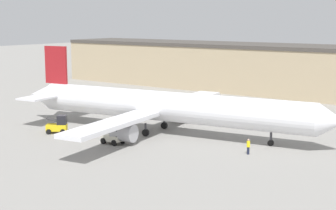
{
  "coord_description": "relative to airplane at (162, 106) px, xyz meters",
  "views": [
    {
      "loc": [
        38.22,
        -51.91,
        14.62
      ],
      "look_at": [
        0.0,
        0.0,
        3.76
      ],
      "focal_mm": 55.0,
      "sensor_mm": 36.0,
      "label": 1
    }
  ],
  "objects": [
    {
      "name": "airplane",
      "position": [
        0.0,
        0.0,
        0.0
      ],
      "size": [
        44.84,
        35.63,
        10.78
      ],
      "rotation": [
        0.0,
        0.0,
        0.15
      ],
      "color": "white",
      "rests_on": "ground_plane"
    },
    {
      "name": "ground_crew_worker",
      "position": [
        13.95,
        -2.8,
        -2.58
      ],
      "size": [
        0.38,
        0.38,
        1.72
      ],
      "rotation": [
        0.0,
        0.0,
        6.02
      ],
      "color": "#1E2338",
      "rests_on": "ground_plane"
    },
    {
      "name": "ground_plane",
      "position": [
        0.93,
        0.14,
        -3.49
      ],
      "size": [
        400.0,
        400.0,
        0.0
      ],
      "primitive_type": "plane",
      "color": "gray"
    },
    {
      "name": "baggage_tug",
      "position": [
        -1.03,
        -7.94,
        -2.55
      ],
      "size": [
        2.45,
        1.74,
        2.11
      ],
      "rotation": [
        0.0,
        0.0,
        0.01
      ],
      "color": "beige",
      "rests_on": "ground_plane"
    },
    {
      "name": "terminal_building",
      "position": [
        -9.8,
        42.45,
        1.3
      ],
      "size": [
        88.71,
        14.79,
        9.57
      ],
      "color": "tan",
      "rests_on": "ground_plane"
    },
    {
      "name": "belt_loader_truck",
      "position": [
        -10.79,
        -7.86,
        -2.43
      ],
      "size": [
        3.01,
        2.88,
        2.34
      ],
      "rotation": [
        0.0,
        0.0,
        0.65
      ],
      "color": "yellow",
      "rests_on": "ground_plane"
    }
  ]
}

